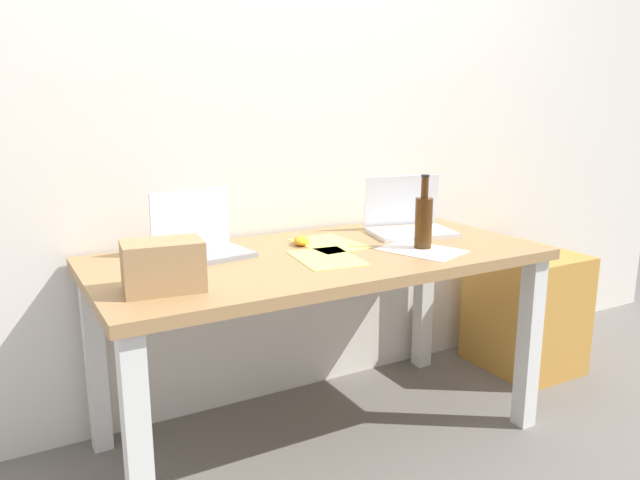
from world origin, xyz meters
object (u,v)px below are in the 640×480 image
computer_mouse (302,241)px  filing_cabinet (525,310)px  laptop_left (200,242)px  beer_bottle (424,221)px  desk (320,279)px  laptop_right (408,221)px  cardboard_box (163,266)px

computer_mouse → filing_cabinet: size_ratio=0.17×
laptop_left → computer_mouse: laptop_left is taller
laptop_left → beer_bottle: bearing=-21.6°
filing_cabinet → beer_bottle: bearing=-166.0°
desk → computer_mouse: 0.19m
laptop_left → beer_bottle: 0.84m
desk → beer_bottle: 0.45m
laptop_right → beer_bottle: (-0.12, -0.25, 0.06)m
laptop_right → cardboard_box: (-1.13, -0.29, 0.02)m
beer_bottle → laptop_left: bearing=158.4°
laptop_left → cardboard_box: 0.42m
computer_mouse → cardboard_box: (-0.63, -0.32, 0.06)m
laptop_right → filing_cabinet: bearing=-3.8°
laptop_right → beer_bottle: beer_bottle is taller
laptop_left → filing_cabinet: size_ratio=0.58×
beer_bottle → cardboard_box: bearing=-177.7°
computer_mouse → cardboard_box: 0.71m
filing_cabinet → desk: bearing=-176.2°
laptop_right → computer_mouse: 0.50m
beer_bottle → filing_cabinet: beer_bottle is taller
beer_bottle → filing_cabinet: size_ratio=0.48×
desk → filing_cabinet: 1.26m
laptop_right → laptop_left: bearing=176.5°
laptop_right → filing_cabinet: (0.70, -0.05, -0.51)m
cardboard_box → computer_mouse: bearing=26.7°
desk → laptop_right: bearing=14.2°
laptop_left → laptop_right: bearing=-3.5°
beer_bottle → computer_mouse: size_ratio=2.82×
computer_mouse → desk: bearing=-66.7°
desk → filing_cabinet: desk is taller
laptop_left → beer_bottle: (0.78, -0.31, 0.06)m
laptop_left → computer_mouse: bearing=-4.3°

